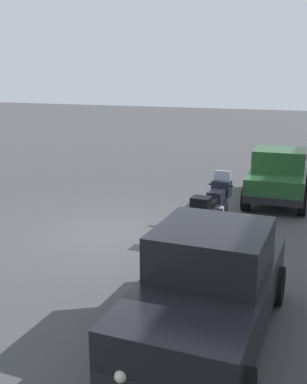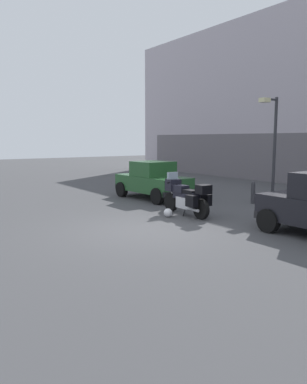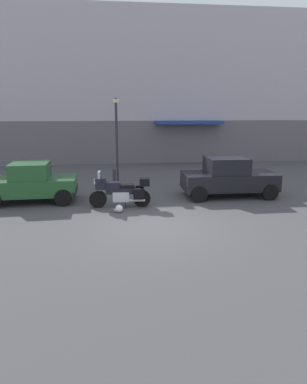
{
  "view_description": "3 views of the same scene",
  "coord_description": "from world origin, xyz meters",
  "px_view_note": "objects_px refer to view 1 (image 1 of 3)",
  "views": [
    {
      "loc": [
        9.3,
        4.83,
        3.7
      ],
      "look_at": [
        -0.42,
        0.95,
        1.01
      ],
      "focal_mm": 43.58,
      "sensor_mm": 36.0,
      "label": 1
    },
    {
      "loc": [
        8.36,
        -5.57,
        2.47
      ],
      "look_at": [
        -0.76,
        0.77,
        0.91
      ],
      "focal_mm": 35.25,
      "sensor_mm": 36.0,
      "label": 2
    },
    {
      "loc": [
        -1.13,
        -9.86,
        3.56
      ],
      "look_at": [
        0.06,
        0.8,
        0.9
      ],
      "focal_mm": 31.43,
      "sensor_mm": 36.0,
      "label": 3
    }
  ],
  "objects_px": {
    "helmet": "(186,223)",
    "car_compact_side": "(278,176)",
    "motorcycle": "(212,208)",
    "car_hatchback_near": "(209,286)"
  },
  "relations": [
    {
      "from": "helmet",
      "to": "car_compact_side",
      "type": "relative_size",
      "value": 0.08
    },
    {
      "from": "helmet",
      "to": "car_compact_side",
      "type": "height_order",
      "value": "car_compact_side"
    },
    {
      "from": "motorcycle",
      "to": "car_hatchback_near",
      "type": "height_order",
      "value": "car_hatchback_near"
    },
    {
      "from": "motorcycle",
      "to": "car_compact_side",
      "type": "bearing_deg",
      "value": -14.91
    },
    {
      "from": "motorcycle",
      "to": "car_hatchback_near",
      "type": "xyz_separation_m",
      "value": [
        4.44,
        1.12,
        0.19
      ]
    },
    {
      "from": "car_compact_side",
      "to": "helmet",
      "type": "bearing_deg",
      "value": 149.81
    },
    {
      "from": "helmet",
      "to": "car_hatchback_near",
      "type": "relative_size",
      "value": 0.07
    },
    {
      "from": "helmet",
      "to": "car_hatchback_near",
      "type": "bearing_deg",
      "value": 21.46
    },
    {
      "from": "motorcycle",
      "to": "car_compact_side",
      "type": "height_order",
      "value": "car_compact_side"
    },
    {
      "from": "car_compact_side",
      "to": "motorcycle",
      "type": "bearing_deg",
      "value": 159.94
    }
  ]
}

